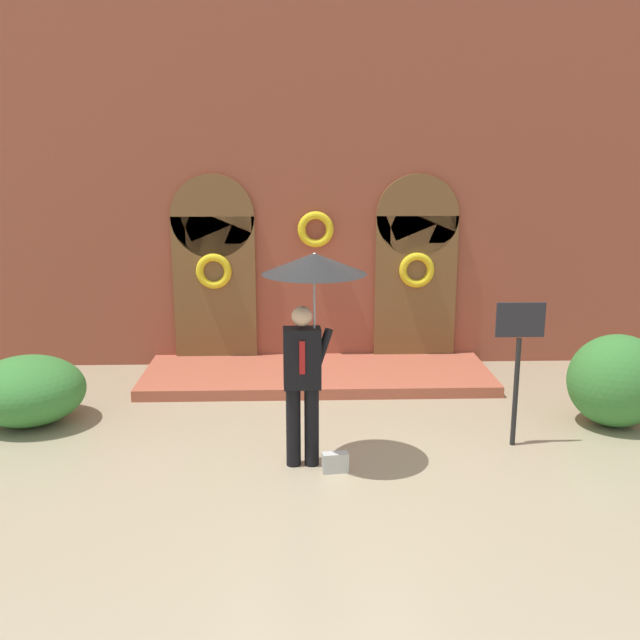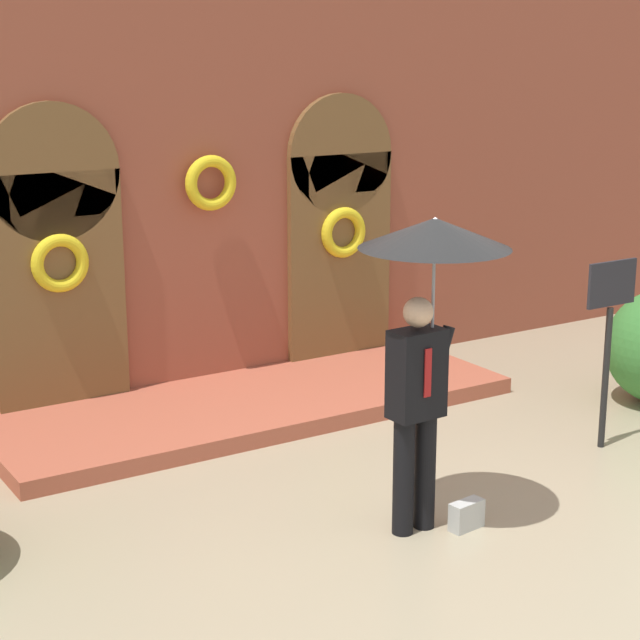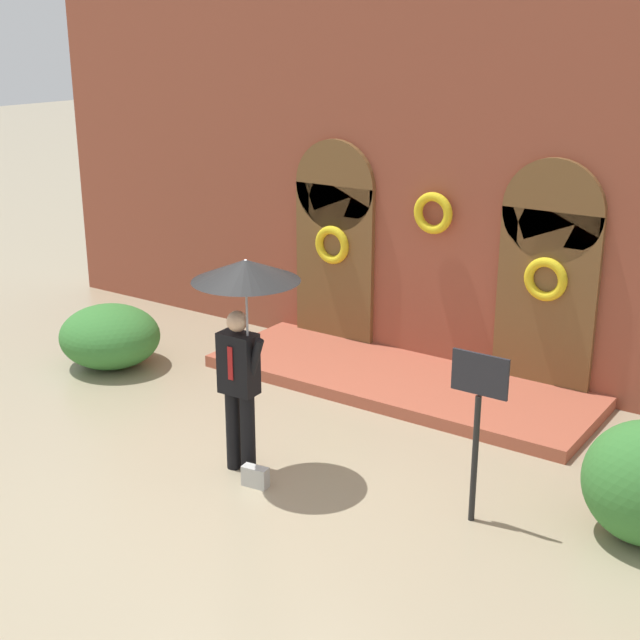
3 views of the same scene
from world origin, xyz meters
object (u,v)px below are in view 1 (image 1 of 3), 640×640
handbag (335,462)px  shrub_left (28,390)px  sign_post (518,350)px  shrub_right (617,381)px  person_with_umbrella (311,295)px

handbag → shrub_left: bearing=150.5°
sign_post → shrub_left: 6.07m
shrub_right → person_with_umbrella: bearing=-164.7°
person_with_umbrella → shrub_left: size_ratio=1.66×
person_with_umbrella → shrub_left: (-3.57, 1.36, -1.48)m
sign_post → shrub_right: bearing=21.9°
sign_post → shrub_right: size_ratio=1.41×
person_with_umbrella → shrub_left: bearing=159.1°
person_with_umbrella → shrub_right: 4.21m
handbag → person_with_umbrella: bearing=134.3°
handbag → shrub_right: shrub_right is taller
shrub_left → shrub_right: 7.43m
sign_post → shrub_left: (-5.95, 0.90, -0.73)m
shrub_left → shrub_right: bearing=-2.4°
sign_post → shrub_right: 1.68m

